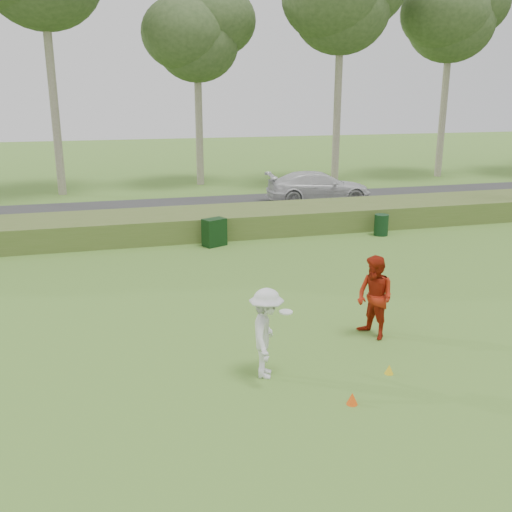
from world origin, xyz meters
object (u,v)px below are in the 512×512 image
object	(u,v)px
player_white	(266,333)
utility_cabinet	(214,232)
car_right	(318,187)
cone_orange	(352,399)
player_red	(375,298)
cone_yellow	(389,369)
trash_bin	(381,225)

from	to	relation	value
player_white	utility_cabinet	distance (m)	10.19
player_white	car_right	world-z (taller)	player_white
player_white	utility_cabinet	world-z (taller)	player_white
cone_orange	car_right	distance (m)	19.56
car_right	player_red	bearing A→B (deg)	170.12
cone_orange	utility_cabinet	xyz separation A→B (m)	(-0.29, 11.60, 0.40)
player_red	utility_cabinet	size ratio (longest dim) A/B	1.90
cone_yellow	car_right	size ratio (longest dim) A/B	0.04
player_white	player_red	bearing A→B (deg)	-47.59
player_white	player_red	world-z (taller)	player_red
player_white	cone_orange	distance (m)	2.07
cone_orange	utility_cabinet	distance (m)	11.62
cone_yellow	trash_bin	bearing A→B (deg)	63.84
player_red	cone_yellow	distance (m)	2.02
player_white	trash_bin	bearing A→B (deg)	-16.74
car_right	trash_bin	bearing A→B (deg)	-173.50
cone_orange	cone_yellow	distance (m)	1.50
utility_cabinet	car_right	world-z (taller)	car_right
player_white	car_right	distance (m)	18.63
player_red	cone_yellow	xyz separation A→B (m)	(-0.50, -1.75, -0.87)
cone_orange	utility_cabinet	size ratio (longest dim) A/B	0.23
cone_yellow	car_right	bearing A→B (deg)	73.42
player_red	utility_cabinet	xyz separation A→B (m)	(-1.99, 8.97, -0.46)
player_white	player_red	xyz separation A→B (m)	(2.92, 1.17, 0.05)
cone_yellow	trash_bin	xyz separation A→B (m)	(5.20, 10.58, 0.32)
cone_orange	utility_cabinet	bearing A→B (deg)	91.41
car_right	utility_cabinet	bearing A→B (deg)	142.30
cone_orange	car_right	bearing A→B (deg)	70.76
car_right	cone_yellow	bearing A→B (deg)	170.20
player_white	car_right	bearing A→B (deg)	-3.68
trash_bin	car_right	bearing A→B (deg)	89.71
player_red	utility_cabinet	world-z (taller)	player_red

